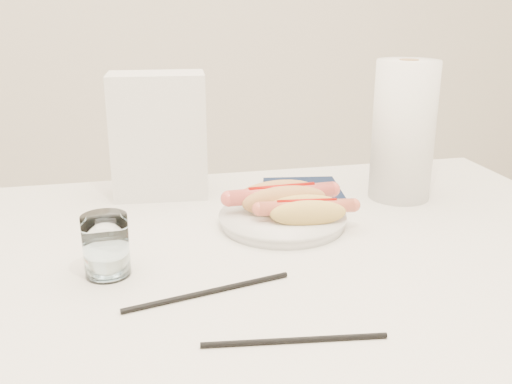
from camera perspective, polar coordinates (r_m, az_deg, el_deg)
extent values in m
cube|color=silver|center=(0.92, 0.01, -6.53)|extent=(1.20, 0.80, 0.04)
cylinder|color=silver|center=(1.56, 17.18, -11.65)|extent=(0.04, 0.04, 0.71)
cylinder|color=silver|center=(0.99, 2.57, -2.81)|extent=(0.21, 0.21, 0.02)
ellipsoid|color=tan|center=(0.98, 2.80, -0.84)|extent=(0.15, 0.04, 0.05)
ellipsoid|color=tan|center=(1.01, 2.21, -0.22)|extent=(0.15, 0.04, 0.05)
ellipsoid|color=tan|center=(1.00, 2.49, -1.15)|extent=(0.14, 0.06, 0.03)
cylinder|color=#D2534A|center=(1.00, 2.50, -0.18)|extent=(0.19, 0.04, 0.03)
cylinder|color=#990A05|center=(0.99, 2.51, 0.46)|extent=(0.12, 0.01, 0.01)
ellipsoid|color=#DEB456|center=(0.94, 5.10, -2.06)|extent=(0.13, 0.05, 0.04)
ellipsoid|color=#DEB456|center=(0.97, 4.77, -1.47)|extent=(0.13, 0.05, 0.04)
ellipsoid|color=#DEB456|center=(0.96, 4.91, -2.31)|extent=(0.12, 0.06, 0.02)
cylinder|color=#CC6048|center=(0.95, 4.94, -1.46)|extent=(0.16, 0.04, 0.02)
cylinder|color=#990A05|center=(0.95, 4.96, -0.91)|extent=(0.10, 0.02, 0.01)
cylinder|color=white|center=(0.83, -14.36, -5.06)|extent=(0.06, 0.06, 0.09)
cylinder|color=black|center=(0.77, -4.64, -9.64)|extent=(0.23, 0.06, 0.01)
cylinder|color=black|center=(0.68, 3.78, -14.16)|extent=(0.21, 0.03, 0.01)
cube|color=silver|center=(1.13, -9.41, 5.42)|extent=(0.18, 0.11, 0.23)
cube|color=#101B34|center=(1.16, 4.56, 0.24)|extent=(0.17, 0.17, 0.01)
cylinder|color=silver|center=(1.13, 14.12, 5.77)|extent=(0.15, 0.15, 0.26)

